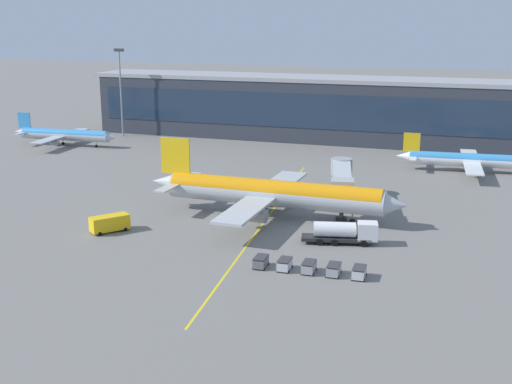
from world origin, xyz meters
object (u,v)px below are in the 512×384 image
object	(u,v)px
main_airliner	(272,193)
commuter_jet_far	(64,135)
lavatory_truck	(109,223)
baggage_cart_1	(285,264)
commuter_jet_near	(476,160)
baggage_cart_4	(359,272)
baggage_cart_2	(309,267)
baggage_cart_0	(261,262)
baggage_cart_3	(334,270)
fuel_tanker	(345,232)

from	to	relation	value
main_airliner	commuter_jet_far	size ratio (longest dim) A/B	1.50
lavatory_truck	baggage_cart_1	xyz separation A→B (m)	(29.74, -6.70, -0.64)
baggage_cart_1	commuter_jet_near	distance (m)	70.55
main_airliner	commuter_jet_near	world-z (taller)	main_airliner
baggage_cart_1	baggage_cart_4	distance (m)	9.60
baggage_cart_1	baggage_cart_2	world-z (taller)	same
baggage_cart_0	baggage_cart_3	distance (m)	9.60
baggage_cart_1	commuter_jet_far	size ratio (longest dim) A/B	0.09
baggage_cart_3	commuter_jet_near	bearing A→B (deg)	76.76
baggage_cart_1	baggage_cart_4	world-z (taller)	same
baggage_cart_0	fuel_tanker	bearing A→B (deg)	56.71
baggage_cart_0	baggage_cart_2	distance (m)	6.40
baggage_cart_4	commuter_jet_near	size ratio (longest dim) A/B	0.08
baggage_cart_0	baggage_cart_4	xyz separation A→B (m)	(12.79, 0.38, 0.00)
baggage_cart_3	baggage_cart_4	world-z (taller)	same
baggage_cart_0	commuter_jet_far	distance (m)	98.87
fuel_tanker	lavatory_truck	bearing A→B (deg)	-170.19
baggage_cart_1	commuter_jet_near	xyz separation A→B (m)	(22.11, 66.97, 1.82)
baggage_cart_2	baggage_cart_4	world-z (taller)	same
baggage_cart_2	baggage_cart_3	distance (m)	3.20
baggage_cart_1	commuter_jet_far	bearing A→B (deg)	139.93
baggage_cart_0	commuter_jet_near	distance (m)	71.70
lavatory_truck	baggage_cart_2	world-z (taller)	lavatory_truck
main_airliner	lavatory_truck	size ratio (longest dim) A/B	7.26
main_airliner	commuter_jet_near	xyz separation A→B (m)	(30.77, 44.75, -1.43)
baggage_cart_3	baggage_cart_4	size ratio (longest dim) A/B	1.00
baggage_cart_0	commuter_jet_far	world-z (taller)	commuter_jet_far
baggage_cart_1	baggage_cart_0	bearing A→B (deg)	-178.32
fuel_tanker	commuter_jet_far	xyz separation A→B (m)	(-82.68, 52.41, 1.11)
main_airliner	baggage_cart_2	bearing A→B (deg)	-61.82
baggage_cart_3	baggage_cart_2	bearing A→B (deg)	-178.32
baggage_cart_3	baggage_cart_0	bearing A→B (deg)	-178.32
fuel_tanker	baggage_cart_0	xyz separation A→B (m)	(-8.43, -12.84, -0.96)
baggage_cart_3	commuter_jet_near	size ratio (longest dim) A/B	0.08
baggage_cart_1	baggage_cart_2	size ratio (longest dim) A/B	1.00
baggage_cart_2	baggage_cart_4	size ratio (longest dim) A/B	1.00
lavatory_truck	baggage_cart_3	world-z (taller)	lavatory_truck
lavatory_truck	baggage_cart_4	xyz separation A→B (m)	(39.33, -6.41, -0.64)
commuter_jet_near	baggage_cart_3	bearing A→B (deg)	-103.24
main_airliner	baggage_cart_3	bearing A→B (deg)	-55.65
fuel_tanker	baggage_cart_1	distance (m)	13.81
baggage_cart_3	lavatory_truck	bearing A→B (deg)	169.79
fuel_tanker	commuter_jet_near	distance (m)	56.80
fuel_tanker	baggage_cart_3	size ratio (longest dim) A/B	4.11
lavatory_truck	commuter_jet_far	world-z (taller)	commuter_jet_far
lavatory_truck	baggage_cart_0	xyz separation A→B (m)	(26.54, -6.79, -0.64)
baggage_cart_4	fuel_tanker	bearing A→B (deg)	109.31
lavatory_truck	commuter_jet_near	distance (m)	79.51
lavatory_truck	baggage_cart_3	size ratio (longest dim) A/B	2.22
main_airliner	baggage_cart_1	xyz separation A→B (m)	(8.65, -22.21, -3.26)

